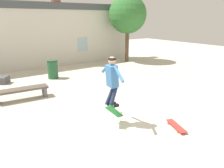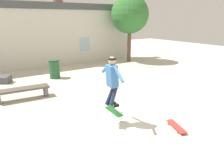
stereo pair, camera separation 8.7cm
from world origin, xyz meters
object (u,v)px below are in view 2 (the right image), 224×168
(tree_right, at_px, (130,15))
(skateboard_resting, at_px, (176,126))
(skater, at_px, (112,78))
(skateboard_flipping, at_px, (114,112))
(trash_bin, at_px, (54,69))
(park_bench, at_px, (23,91))

(tree_right, bearing_deg, skateboard_resting, -121.03)
(skater, relative_size, skateboard_flipping, 1.99)
(tree_right, bearing_deg, trash_bin, -167.27)
(trash_bin, bearing_deg, tree_right, 12.73)
(skater, bearing_deg, skateboard_resting, -34.76)
(tree_right, xyz_separation_m, park_bench, (-7.98, -3.57, -2.83))
(skater, relative_size, skateboard_resting, 1.68)
(skateboard_resting, bearing_deg, skater, 67.95)
(trash_bin, distance_m, skateboard_resting, 7.12)
(skater, bearing_deg, tree_right, 56.36)
(tree_right, bearing_deg, park_bench, -155.90)
(tree_right, relative_size, skateboard_flipping, 6.24)
(park_bench, bearing_deg, skateboard_resting, -53.87)
(tree_right, distance_m, trash_bin, 6.62)
(skateboard_resting, bearing_deg, skateboard_flipping, 68.64)
(tree_right, bearing_deg, skater, -131.70)
(park_bench, height_order, skater, skater)
(park_bench, distance_m, skateboard_resting, 5.65)
(park_bench, distance_m, skater, 4.07)
(trash_bin, xyz_separation_m, skateboard_flipping, (-0.43, -5.89, -0.08))
(skateboard_flipping, bearing_deg, tree_right, 32.45)
(skater, distance_m, skateboard_flipping, 0.99)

